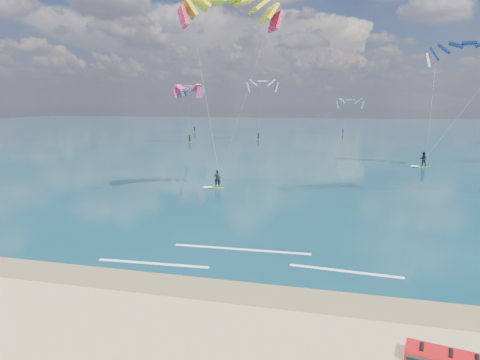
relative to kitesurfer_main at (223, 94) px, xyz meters
name	(u,v)px	position (x,y,z in m)	size (l,w,h in m)	color
ground	(300,166)	(4.54, 18.96, -8.72)	(320.00, 320.00, 0.00)	tan
wet_sand_strip	(210,288)	(4.54, -18.04, -8.71)	(320.00, 2.40, 0.01)	brown
sea	(325,132)	(4.54, 82.96, -8.70)	(320.00, 200.00, 0.04)	#0B2E40
kitesurfer_main	(223,94)	(0.00, 0.00, 0.00)	(9.55, 8.99, 17.03)	yellow
kitesurfer_far	(449,94)	(21.56, 20.81, 0.22)	(11.21, 4.89, 16.33)	gold
shoreline_foam	(242,259)	(5.10, -14.41, -8.67)	(15.01, 3.64, 0.01)	white
distant_kites	(294,114)	(-0.88, 57.88, -3.23)	(79.10, 33.28, 12.16)	#215790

